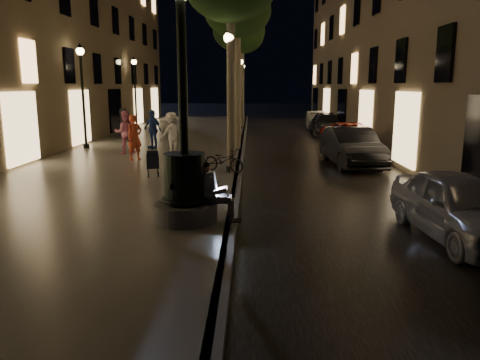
{
  "coord_description": "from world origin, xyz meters",
  "views": [
    {
      "loc": [
        0.43,
        -7.88,
        3.13
      ],
      "look_at": [
        0.17,
        3.0,
        0.92
      ],
      "focal_mm": 35.0,
      "sensor_mm": 36.0,
      "label": 1
    }
  ],
  "objects_px": {
    "car_third": "(350,137)",
    "pedestrian_pink": "(125,132)",
    "lamp_curb_c": "(240,84)",
    "car_second": "(352,147)",
    "lamp_left_b": "(82,83)",
    "car_rear": "(326,124)",
    "tree_far": "(242,37)",
    "lamp_curb_d": "(243,84)",
    "lamp_left_c": "(135,84)",
    "car_fifth": "(316,120)",
    "bicycle": "(224,160)",
    "pedestrian_dark": "(124,122)",
    "stroller": "(153,161)",
    "pedestrian_blue": "(153,129)",
    "seated_man_laptop": "(213,190)",
    "tree_second": "(238,12)",
    "pedestrian_white": "(172,133)",
    "lamp_curb_a": "(229,82)",
    "pedestrian_red": "(135,137)",
    "tree_third": "(239,32)",
    "car_front": "(460,206)",
    "lamp_curb_b": "(237,83)",
    "fountain_lamppost": "(185,176)"
  },
  "relations": [
    {
      "from": "car_front",
      "to": "car_fifth",
      "type": "distance_m",
      "value": 25.54
    },
    {
      "from": "pedestrian_dark",
      "to": "pedestrian_red",
      "type": "bearing_deg",
      "value": 179.07
    },
    {
      "from": "lamp_curb_c",
      "to": "car_third",
      "type": "xyz_separation_m",
      "value": [
        5.5,
        -9.24,
        -2.56
      ]
    },
    {
      "from": "lamp_curb_a",
      "to": "car_fifth",
      "type": "xyz_separation_m",
      "value": [
        5.5,
        19.04,
        -2.62
      ]
    },
    {
      "from": "tree_third",
      "to": "lamp_curb_b",
      "type": "distance_m",
      "value": 4.94
    },
    {
      "from": "car_fifth",
      "to": "car_second",
      "type": "bearing_deg",
      "value": -88.4
    },
    {
      "from": "lamp_left_c",
      "to": "pedestrian_pink",
      "type": "bearing_deg",
      "value": -78.66
    },
    {
      "from": "seated_man_laptop",
      "to": "car_front",
      "type": "distance_m",
      "value": 5.14
    },
    {
      "from": "car_second",
      "to": "tree_third",
      "type": "bearing_deg",
      "value": 111.99
    },
    {
      "from": "lamp_left_b",
      "to": "pedestrian_blue",
      "type": "distance_m",
      "value": 3.84
    },
    {
      "from": "car_second",
      "to": "pedestrian_white",
      "type": "xyz_separation_m",
      "value": [
        -7.35,
        1.72,
        0.35
      ]
    },
    {
      "from": "seated_man_laptop",
      "to": "lamp_curb_c",
      "type": "xyz_separation_m",
      "value": [
        0.09,
        22.0,
        2.33
      ]
    },
    {
      "from": "tree_third",
      "to": "lamp_left_c",
      "type": "bearing_deg",
      "value": 150.6
    },
    {
      "from": "lamp_curb_d",
      "to": "stroller",
      "type": "xyz_separation_m",
      "value": [
        -2.49,
        -24.87,
        -2.55
      ]
    },
    {
      "from": "car_rear",
      "to": "lamp_curb_d",
      "type": "bearing_deg",
      "value": 121.81
    },
    {
      "from": "car_third",
      "to": "bicycle",
      "type": "distance_m",
      "value": 8.89
    },
    {
      "from": "lamp_curb_a",
      "to": "car_fifth",
      "type": "distance_m",
      "value": 19.99
    },
    {
      "from": "fountain_lamppost",
      "to": "lamp_curb_a",
      "type": "bearing_deg",
      "value": 83.35
    },
    {
      "from": "pedestrian_pink",
      "to": "pedestrian_white",
      "type": "height_order",
      "value": "pedestrian_pink"
    },
    {
      "from": "lamp_curb_c",
      "to": "stroller",
      "type": "distance_m",
      "value": 17.24
    },
    {
      "from": "car_third",
      "to": "pedestrian_pink",
      "type": "relative_size",
      "value": 2.65
    },
    {
      "from": "car_fifth",
      "to": "bicycle",
      "type": "xyz_separation_m",
      "value": [
        -5.71,
        -19.1,
        -0.02
      ]
    },
    {
      "from": "lamp_left_b",
      "to": "pedestrian_pink",
      "type": "xyz_separation_m",
      "value": [
        2.35,
        -1.71,
        -2.11
      ]
    },
    {
      "from": "car_third",
      "to": "pedestrian_blue",
      "type": "xyz_separation_m",
      "value": [
        -9.41,
        -0.75,
        0.42
      ]
    },
    {
      "from": "fountain_lamppost",
      "to": "lamp_curb_d",
      "type": "distance_m",
      "value": 30.08
    },
    {
      "from": "tree_second",
      "to": "bicycle",
      "type": "height_order",
      "value": "tree_second"
    },
    {
      "from": "lamp_left_b",
      "to": "car_rear",
      "type": "distance_m",
      "value": 15.2
    },
    {
      "from": "lamp_left_b",
      "to": "car_rear",
      "type": "height_order",
      "value": "lamp_left_b"
    },
    {
      "from": "seated_man_laptop",
      "to": "tree_second",
      "type": "bearing_deg",
      "value": 89.1
    },
    {
      "from": "stroller",
      "to": "pedestrian_white",
      "type": "distance_m",
      "value": 5.01
    },
    {
      "from": "lamp_left_b",
      "to": "stroller",
      "type": "distance_m",
      "value": 8.66
    },
    {
      "from": "lamp_left_c",
      "to": "lamp_curb_c",
      "type": "bearing_deg",
      "value": 0.0
    },
    {
      "from": "lamp_curb_c",
      "to": "bicycle",
      "type": "bearing_deg",
      "value": -90.73
    },
    {
      "from": "lamp_curb_a",
      "to": "pedestrian_red",
      "type": "height_order",
      "value": "lamp_curb_a"
    },
    {
      "from": "lamp_curb_c",
      "to": "car_second",
      "type": "xyz_separation_m",
      "value": [
        4.67,
        -13.6,
        -2.48
      ]
    },
    {
      "from": "tree_far",
      "to": "pedestrian_white",
      "type": "distance_m",
      "value": 15.12
    },
    {
      "from": "lamp_left_b",
      "to": "pedestrian_pink",
      "type": "distance_m",
      "value": 3.59
    },
    {
      "from": "stroller",
      "to": "pedestrian_pink",
      "type": "xyz_separation_m",
      "value": [
        -2.27,
        5.16,
        0.44
      ]
    },
    {
      "from": "pedestrian_pink",
      "to": "car_rear",
      "type": "bearing_deg",
      "value": -155.66
    },
    {
      "from": "pedestrian_red",
      "to": "pedestrian_pink",
      "type": "relative_size",
      "value": 0.98
    },
    {
      "from": "tree_third",
      "to": "car_front",
      "type": "distance_m",
      "value": 19.93
    },
    {
      "from": "stroller",
      "to": "car_second",
      "type": "distance_m",
      "value": 7.87
    },
    {
      "from": "lamp_curb_c",
      "to": "pedestrian_dark",
      "type": "distance_m",
      "value": 8.68
    },
    {
      "from": "car_rear",
      "to": "pedestrian_pink",
      "type": "xyz_separation_m",
      "value": [
        -10.25,
        -9.81,
        0.45
      ]
    },
    {
      "from": "tree_far",
      "to": "lamp_left_b",
      "type": "xyz_separation_m",
      "value": [
        -7.18,
        -12.0,
        -3.2
      ]
    },
    {
      "from": "bicycle",
      "to": "car_front",
      "type": "bearing_deg",
      "value": -113.78
    },
    {
      "from": "car_second",
      "to": "pedestrian_dark",
      "type": "height_order",
      "value": "pedestrian_dark"
    },
    {
      "from": "tree_far",
      "to": "lamp_curb_c",
      "type": "bearing_deg",
      "value": -92.29
    },
    {
      "from": "lamp_curb_b",
      "to": "car_third",
      "type": "bearing_deg",
      "value": -12.73
    },
    {
      "from": "lamp_left_b",
      "to": "pedestrian_pink",
      "type": "height_order",
      "value": "lamp_left_b"
    }
  ]
}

